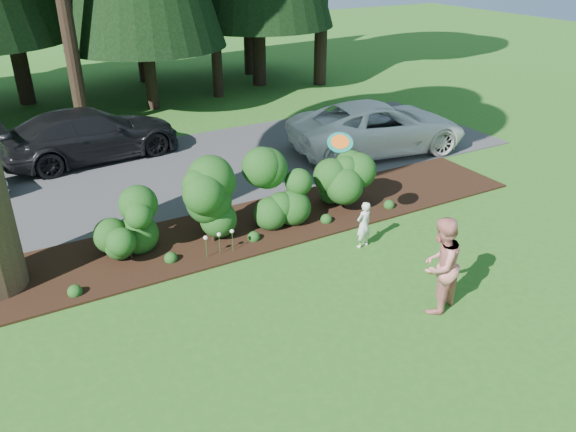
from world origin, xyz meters
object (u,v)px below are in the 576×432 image
Objects in this scene: car_dark_suv at (91,134)px; adult at (440,265)px; child at (364,225)px; car_white_suv at (378,127)px; frisbee at (340,142)px.

adult reaches higher than car_dark_suv.
car_dark_suv is at bearing -74.00° from child.
frisbee is at bearing 143.57° from car_white_suv.
car_white_suv reaches higher than car_dark_suv.
child is (3.94, -8.48, -0.26)m from car_dark_suv.
frisbee reaches higher than child.
car_dark_suv is 4.93× the size of child.
car_white_suv is 8.48m from adult.
car_dark_suv is at bearing 112.72° from frisbee.
car_white_suv is 9.62× the size of frisbee.
child is 1.84× the size of frisbee.
car_white_suv is 3.05× the size of adult.
adult is at bearing -166.81° from car_dark_suv.
frisbee is (-4.56, -4.50, 1.60)m from car_white_suv.
car_white_suv is at bearing -139.14° from child.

